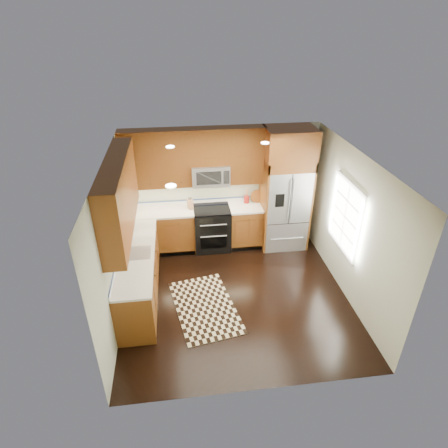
{
  "coord_description": "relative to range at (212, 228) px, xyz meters",
  "views": [
    {
      "loc": [
        -0.89,
        -5.25,
        4.54
      ],
      "look_at": [
        -0.13,
        0.6,
        1.17
      ],
      "focal_mm": 30.0,
      "sensor_mm": 36.0,
      "label": 1
    }
  ],
  "objects": [
    {
      "name": "ground",
      "position": [
        0.25,
        -1.67,
        -0.47
      ],
      "size": [
        4.0,
        4.0,
        0.0
      ],
      "primitive_type": "plane",
      "color": "black",
      "rests_on": "ground"
    },
    {
      "name": "microwave",
      "position": [
        -0.0,
        0.13,
        1.19
      ],
      "size": [
        0.76,
        0.4,
        0.42
      ],
      "color": "#B2B2B7",
      "rests_on": "ground"
    },
    {
      "name": "refrigerator",
      "position": [
        1.55,
        -0.04,
        0.83
      ],
      "size": [
        0.98,
        0.75,
        2.6
      ],
      "color": "#B2B2B7",
      "rests_on": "ground"
    },
    {
      "name": "sink_faucet",
      "position": [
        -1.48,
        -1.44,
        0.52
      ],
      "size": [
        0.54,
        0.44,
        0.37
      ],
      "color": "#B2B2B7",
      "rests_on": "countertop"
    },
    {
      "name": "range",
      "position": [
        0.0,
        0.0,
        0.0
      ],
      "size": [
        0.76,
        0.67,
        0.95
      ],
      "color": "black",
      "rests_on": "ground"
    },
    {
      "name": "cutting_board",
      "position": [
        1.0,
        0.18,
        0.48
      ],
      "size": [
        0.31,
        0.31,
        0.02
      ],
      "primitive_type": "cylinder",
      "rotation": [
        0.0,
        0.0,
        -0.06
      ],
      "color": "brown",
      "rests_on": "countertop"
    },
    {
      "name": "utensil_crock",
      "position": [
        0.77,
        0.2,
        0.58
      ],
      "size": [
        0.15,
        0.15,
        0.32
      ],
      "color": "maroon",
      "rests_on": "countertop"
    },
    {
      "name": "window",
      "position": [
        2.23,
        -1.47,
        0.93
      ],
      "size": [
        0.04,
        1.1,
        1.3
      ],
      "color": "white",
      "rests_on": "ground"
    },
    {
      "name": "wall_left",
      "position": [
        -1.75,
        -1.67,
        0.83
      ],
      "size": [
        0.02,
        4.0,
        2.6
      ],
      "primitive_type": "cube",
      "color": "#B3B9A7",
      "rests_on": "ground"
    },
    {
      "name": "rug",
      "position": [
        -0.33,
        -1.91,
        -0.46
      ],
      "size": [
        1.27,
        1.8,
        0.01
      ],
      "primitive_type": "cube",
      "rotation": [
        0.0,
        0.0,
        0.18
      ],
      "color": "black",
      "rests_on": "ground"
    },
    {
      "name": "upper_cabinets",
      "position": [
        -0.9,
        -0.58,
        1.56
      ],
      "size": [
        2.85,
        3.0,
        1.15
      ],
      "color": "brown",
      "rests_on": "ground"
    },
    {
      "name": "knife_block",
      "position": [
        -0.44,
        0.07,
        0.58
      ],
      "size": [
        0.13,
        0.15,
        0.26
      ],
      "color": "#A67050",
      "rests_on": "countertop"
    },
    {
      "name": "wall_back",
      "position": [
        0.25,
        0.33,
        0.83
      ],
      "size": [
        4.0,
        0.02,
        2.6
      ],
      "primitive_type": "cube",
      "color": "#B3B9A7",
      "rests_on": "ground"
    },
    {
      "name": "countertop",
      "position": [
        -0.84,
        -0.65,
        0.45
      ],
      "size": [
        2.86,
        3.01,
        0.04
      ],
      "color": "white",
      "rests_on": "base_cabinets"
    },
    {
      "name": "wall_right",
      "position": [
        2.25,
        -1.67,
        0.83
      ],
      "size": [
        0.02,
        4.0,
        2.6
      ],
      "primitive_type": "cube",
      "color": "#B3B9A7",
      "rests_on": "ground"
    },
    {
      "name": "base_cabinets",
      "position": [
        -0.98,
        -0.77,
        -0.02
      ],
      "size": [
        2.85,
        3.0,
        0.9
      ],
      "color": "brown",
      "rests_on": "ground"
    }
  ]
}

